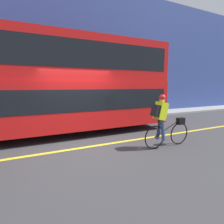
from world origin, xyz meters
name	(u,v)px	position (x,y,z in m)	size (l,w,h in m)	color
ground_plane	(85,147)	(0.00, 0.00, 0.00)	(80.00, 80.00, 0.00)	#38383A
road_center_line	(86,147)	(0.00, -0.04, 0.00)	(50.00, 0.14, 0.01)	yellow
sidewalk_curb	(62,121)	(0.00, 4.48, 0.06)	(60.00, 1.69, 0.11)	gray
building_facade	(56,49)	(0.00, 5.47, 4.01)	(60.00, 0.30, 8.02)	#33478C
bus	(34,81)	(-1.35, 2.02, 2.12)	(10.77, 2.57, 3.81)	black
cyclist_on_bike	(164,120)	(2.24, -1.08, 0.91)	(1.77, 0.32, 1.70)	black
street_sign_post	(100,92)	(2.21, 4.39, 1.59)	(0.36, 0.09, 2.66)	#59595B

